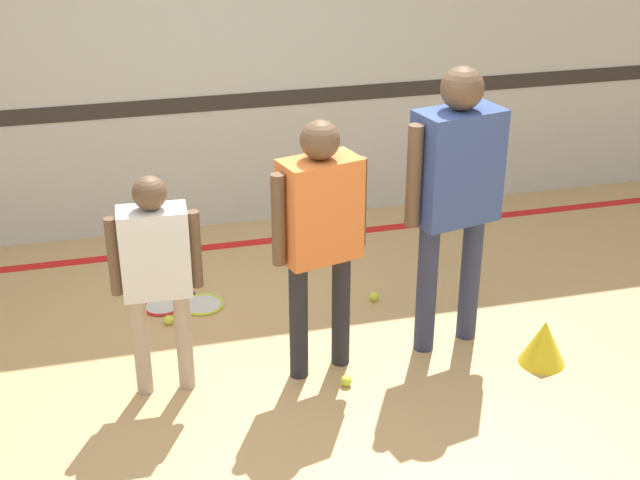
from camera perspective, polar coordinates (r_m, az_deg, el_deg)
ground_plane at (r=5.29m, az=-1.35°, el=-9.30°), size 16.00×16.00×0.00m
wall_back at (r=6.88m, az=-6.25°, el=13.40°), size 16.00×0.07×3.20m
floor_stripe at (r=6.98m, az=-5.08°, el=-0.23°), size 14.40×0.10×0.01m
person_instructor at (r=4.97m, az=0.00°, el=1.11°), size 0.58×0.34×1.56m
person_student_left at (r=4.92m, az=-10.47°, el=-1.47°), size 0.50×0.22×1.33m
person_student_right at (r=5.26m, az=8.68°, el=3.76°), size 0.66×0.38×1.77m
racket_spare_on_floor at (r=6.15m, az=-7.59°, el=-4.04°), size 0.36×0.52×0.03m
racket_second_spare at (r=6.18m, az=-10.00°, el=-4.08°), size 0.35×0.51×0.03m
tennis_ball_near_instructor at (r=5.27m, az=1.70°, el=-8.99°), size 0.07×0.07×0.07m
tennis_ball_by_spare_racket at (r=5.94m, az=-9.66°, el=-5.07°), size 0.07×0.07×0.07m
tennis_ball_stray_left at (r=6.14m, az=3.47°, el=-3.63°), size 0.07×0.07×0.07m
training_cone at (r=5.58m, az=14.12°, el=-6.37°), size 0.28×0.28×0.29m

